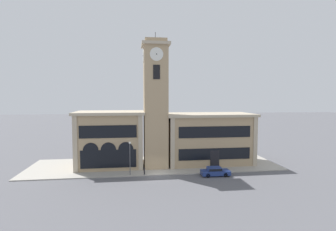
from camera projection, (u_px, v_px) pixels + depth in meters
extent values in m
plane|color=#56565B|center=(159.00, 176.00, 38.91)|extent=(300.00, 300.00, 0.00)
cube|color=#A39E93|center=(155.00, 165.00, 44.93)|extent=(41.63, 12.19, 0.15)
cube|color=tan|center=(156.00, 108.00, 42.86)|extent=(3.79, 3.79, 19.85)
cube|color=tan|center=(155.00, 45.00, 42.15)|extent=(4.49, 4.49, 0.45)
cube|color=tan|center=(155.00, 42.00, 42.12)|extent=(3.48, 3.48, 0.60)
cylinder|color=#4C4C51|center=(155.00, 36.00, 42.05)|extent=(0.10, 0.10, 1.20)
cylinder|color=silver|center=(157.00, 54.00, 40.35)|extent=(2.08, 0.10, 2.08)
cylinder|color=black|center=(157.00, 54.00, 40.28)|extent=(0.17, 0.04, 0.17)
cylinder|color=silver|center=(143.00, 56.00, 42.02)|extent=(0.10, 2.08, 2.08)
cylinder|color=black|center=(143.00, 56.00, 42.01)|extent=(0.04, 0.17, 0.17)
cube|color=black|center=(157.00, 72.00, 40.55)|extent=(1.06, 0.10, 2.20)
cube|color=tan|center=(110.00, 140.00, 44.02)|extent=(10.62, 7.40, 8.84)
cube|color=tan|center=(110.00, 113.00, 43.70)|extent=(11.32, 8.10, 0.45)
cube|color=tan|center=(75.00, 145.00, 39.65)|extent=(0.70, 0.16, 8.84)
cube|color=tan|center=(141.00, 144.00, 40.97)|extent=(0.70, 0.16, 8.84)
cube|color=black|center=(108.00, 132.00, 40.19)|extent=(8.70, 0.10, 1.94)
cube|color=black|center=(109.00, 159.00, 40.49)|extent=(8.49, 0.10, 2.83)
cylinder|color=black|center=(91.00, 150.00, 40.03)|extent=(2.34, 0.06, 2.34)
cylinder|color=black|center=(108.00, 150.00, 40.38)|extent=(2.34, 0.06, 2.34)
cylinder|color=black|center=(126.00, 149.00, 40.73)|extent=(2.34, 0.06, 2.34)
cube|color=tan|center=(208.00, 140.00, 46.30)|extent=(14.62, 7.40, 8.37)
cube|color=tan|center=(209.00, 115.00, 46.00)|extent=(15.32, 8.10, 0.45)
cube|color=tan|center=(173.00, 144.00, 41.66)|extent=(0.70, 0.16, 8.37)
cube|color=tan|center=(255.00, 142.00, 43.51)|extent=(0.70, 0.16, 8.37)
cube|color=black|center=(215.00, 132.00, 42.48)|extent=(11.99, 0.10, 1.84)
cube|color=black|center=(215.00, 159.00, 42.78)|extent=(1.50, 0.12, 3.01)
cube|color=black|center=(215.00, 154.00, 42.73)|extent=(11.99, 0.10, 1.87)
cube|color=navy|center=(215.00, 172.00, 38.87)|extent=(4.29, 1.84, 0.65)
cube|color=navy|center=(214.00, 169.00, 38.82)|extent=(2.08, 1.61, 0.47)
cube|color=black|center=(214.00, 169.00, 38.82)|extent=(2.00, 1.65, 0.35)
cylinder|color=black|center=(222.00, 172.00, 39.79)|extent=(0.63, 0.23, 0.62)
cylinder|color=black|center=(226.00, 175.00, 38.28)|extent=(0.63, 0.23, 0.62)
cylinder|color=black|center=(205.00, 172.00, 39.50)|extent=(0.63, 0.23, 0.62)
cylinder|color=black|center=(208.00, 175.00, 37.99)|extent=(0.63, 0.23, 0.62)
cylinder|color=#4C4C51|center=(130.00, 160.00, 38.66)|extent=(0.12, 0.12, 4.62)
sphere|color=silver|center=(130.00, 143.00, 38.48)|extent=(0.36, 0.36, 0.36)
cylinder|color=black|center=(144.00, 171.00, 39.01)|extent=(0.18, 0.18, 0.90)
sphere|color=black|center=(144.00, 168.00, 38.97)|extent=(0.16, 0.16, 0.16)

